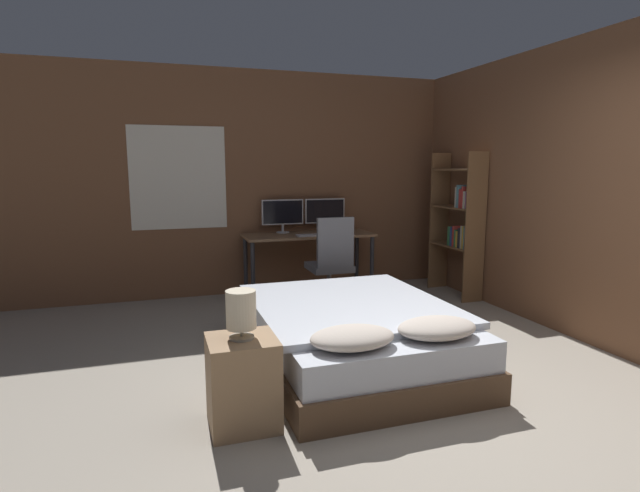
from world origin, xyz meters
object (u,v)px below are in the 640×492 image
(bedside_lamp, at_px, (241,311))
(monitor_right, at_px, (325,212))
(computer_mouse, at_px, (336,233))
(keyboard, at_px, (313,235))
(desk, at_px, (309,241))
(monitor_left, at_px, (283,214))
(bed, at_px, (354,335))
(office_chair, at_px, (331,272))
(nightstand, at_px, (243,382))
(bookshelf, at_px, (460,220))

(bedside_lamp, bearing_deg, monitor_right, 63.05)
(computer_mouse, bearing_deg, keyboard, 180.00)
(desk, distance_m, monitor_left, 0.47)
(bed, xyz_separation_m, desk, (0.30, 2.23, 0.41))
(monitor_left, distance_m, office_chair, 1.10)
(desk, relative_size, monitor_right, 3.03)
(nightstand, height_order, keyboard, keyboard)
(bed, xyz_separation_m, monitor_left, (0.03, 2.42, 0.74))
(bed, bearing_deg, keyboard, 81.55)
(desk, bearing_deg, bedside_lamp, -114.11)
(bookshelf, bearing_deg, bedside_lamp, -143.00)
(monitor_left, distance_m, keyboard, 0.52)
(computer_mouse, bearing_deg, bed, -106.11)
(keyboard, bearing_deg, monitor_left, 125.74)
(bed, height_order, office_chair, office_chair)
(bed, distance_m, monitor_right, 2.60)
(keyboard, height_order, bookshelf, bookshelf)
(bookshelf, bearing_deg, bed, -141.45)
(bed, xyz_separation_m, bookshelf, (2.01, 1.60, 0.69))
(desk, relative_size, bookshelf, 0.91)
(bookshelf, bearing_deg, desk, 159.72)
(office_chair, distance_m, bookshelf, 1.74)
(monitor_right, bearing_deg, computer_mouse, -88.04)
(desk, bearing_deg, nightstand, -114.11)
(bed, height_order, monitor_left, monitor_left)
(office_chair, bearing_deg, bookshelf, 1.88)
(bedside_lamp, relative_size, keyboard, 0.75)
(nightstand, relative_size, keyboard, 1.41)
(bed, xyz_separation_m, computer_mouse, (0.59, 2.04, 0.52))
(bedside_lamp, height_order, bookshelf, bookshelf)
(monitor_right, height_order, keyboard, monitor_right)
(computer_mouse, bearing_deg, bedside_lamp, -120.32)
(bed, height_order, monitor_right, monitor_right)
(monitor_right, bearing_deg, nightstand, -116.95)
(monitor_left, bearing_deg, monitor_right, 0.00)
(office_chair, bearing_deg, bedside_lamp, -121.30)
(nightstand, height_order, desk, desk)
(keyboard, bearing_deg, office_chair, -84.53)
(monitor_left, xyz_separation_m, monitor_right, (0.55, 0.00, 0.00))
(monitor_right, relative_size, computer_mouse, 7.39)
(monitor_left, relative_size, computer_mouse, 7.39)
(monitor_left, height_order, keyboard, monitor_left)
(desk, distance_m, office_chair, 0.73)
(bedside_lamp, distance_m, monitor_left, 3.25)
(bed, height_order, desk, desk)
(bedside_lamp, height_order, desk, bedside_lamp)
(monitor_left, distance_m, monitor_right, 0.55)
(bookshelf, bearing_deg, computer_mouse, 162.71)
(monitor_right, xyz_separation_m, keyboard, (-0.27, -0.38, -0.23))
(computer_mouse, bearing_deg, monitor_right, 91.96)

